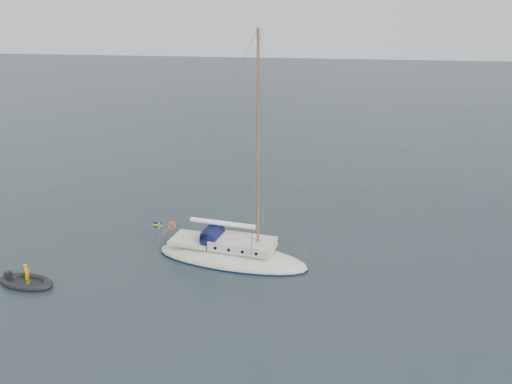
# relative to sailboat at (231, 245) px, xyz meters

# --- Properties ---
(ground) EXTENTS (300.00, 300.00, 0.00)m
(ground) POSITION_rel_sailboat_xyz_m (1.29, 1.77, -1.13)
(ground) COLOR black
(ground) RESTS_ON ground
(sailboat) EXTENTS (10.46, 3.13, 14.90)m
(sailboat) POSITION_rel_sailboat_xyz_m (0.00, 0.00, 0.00)
(sailboat) COLOR beige
(sailboat) RESTS_ON ground
(dinghy) EXTENTS (2.75, 1.24, 0.39)m
(dinghy) POSITION_rel_sailboat_xyz_m (-3.48, 2.53, -0.95)
(dinghy) COLOR #4A4A4F
(dinghy) RESTS_ON ground
(rib) EXTENTS (3.53, 1.60, 1.42)m
(rib) POSITION_rel_sailboat_xyz_m (-11.13, -5.12, -0.91)
(rib) COLOR black
(rib) RESTS_ON ground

